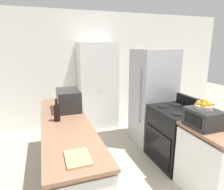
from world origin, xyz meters
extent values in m
cube|color=white|center=(0.00, 3.39, 1.30)|extent=(7.00, 0.06, 2.60)
cube|color=silver|center=(-0.84, 1.31, 0.41)|extent=(0.58, 2.38, 0.82)
cube|color=#896047|center=(-0.84, 1.31, 0.88)|extent=(0.60, 2.43, 0.04)
cube|color=silver|center=(0.84, 0.46, 0.41)|extent=(0.58, 0.71, 0.82)
cube|color=#896047|center=(0.84, 0.46, 0.88)|extent=(0.60, 0.73, 0.04)
cube|color=silver|center=(0.09, 3.09, 0.96)|extent=(0.85, 0.50, 1.91)
sphere|color=#B2B2B7|center=(0.05, 2.83, 0.96)|extent=(0.03, 0.03, 0.03)
sphere|color=#B2B2B7|center=(0.13, 2.83, 0.96)|extent=(0.03, 0.03, 0.03)
cube|color=black|center=(0.86, 1.24, 0.45)|extent=(0.64, 0.79, 0.89)
cube|color=black|center=(0.53, 1.24, 0.34)|extent=(0.02, 0.70, 0.49)
cube|color=black|center=(1.15, 1.24, 0.97)|extent=(0.06, 0.76, 0.16)
cylinder|color=black|center=(0.73, 1.05, 0.90)|extent=(0.17, 0.17, 0.01)
cylinder|color=black|center=(0.73, 1.43, 0.90)|extent=(0.17, 0.17, 0.01)
cylinder|color=black|center=(0.98, 1.05, 0.90)|extent=(0.17, 0.17, 0.01)
cylinder|color=black|center=(0.98, 1.43, 0.90)|extent=(0.17, 0.17, 0.01)
cube|color=#A3A3A8|center=(0.88, 2.02, 0.89)|extent=(0.69, 0.69, 1.79)
cylinder|color=gray|center=(0.52, 1.84, 0.98)|extent=(0.02, 0.02, 0.98)
cube|color=black|center=(-0.73, 1.78, 1.05)|extent=(0.33, 0.51, 0.31)
cube|color=black|center=(-0.56, 1.74, 1.05)|extent=(0.01, 0.31, 0.22)
cylinder|color=black|center=(-0.93, 1.35, 1.00)|extent=(0.08, 0.08, 0.22)
cylinder|color=black|center=(-0.93, 1.35, 1.15)|extent=(0.03, 0.03, 0.08)
cube|color=black|center=(0.72, 0.57, 1.00)|extent=(0.31, 0.39, 0.22)
cube|color=black|center=(0.56, 0.57, 1.00)|extent=(0.01, 0.28, 0.13)
cylinder|color=#B2A893|center=(0.72, 0.59, 1.14)|extent=(0.21, 0.21, 0.05)
sphere|color=orange|center=(0.76, 0.63, 1.18)|extent=(0.07, 0.07, 0.07)
sphere|color=orange|center=(0.68, 0.63, 1.18)|extent=(0.07, 0.07, 0.07)
sphere|color=orange|center=(0.68, 0.55, 1.18)|extent=(0.07, 0.07, 0.07)
sphere|color=orange|center=(0.76, 0.55, 1.18)|extent=(0.07, 0.07, 0.07)
sphere|color=orange|center=(0.72, 0.59, 1.21)|extent=(0.07, 0.07, 0.07)
cube|color=tan|center=(-0.84, 0.36, 0.90)|extent=(0.21, 0.29, 0.02)
camera|label=1|loc=(-1.06, -1.20, 1.86)|focal=32.00mm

